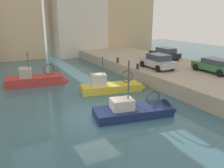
# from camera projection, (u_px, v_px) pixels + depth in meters

# --- Properties ---
(water_surface) EXTENTS (80.00, 80.00, 0.00)m
(water_surface) POSITION_uv_depth(u_px,v_px,m) (96.00, 117.00, 15.03)
(water_surface) COLOR #386070
(water_surface) RESTS_ON ground
(quay_wall) EXTENTS (9.00, 56.00, 1.20)m
(quay_wall) POSITION_uv_depth(u_px,v_px,m) (216.00, 84.00, 20.12)
(quay_wall) COLOR #ADA08C
(quay_wall) RESTS_ON ground
(fishing_boat_red) EXTENTS (6.17, 2.76, 4.09)m
(fishing_boat_red) POSITION_uv_depth(u_px,v_px,m) (38.00, 83.00, 22.33)
(fishing_boat_red) COLOR #BC3833
(fishing_boat_red) RESTS_ON ground
(fishing_boat_navy) EXTENTS (6.08, 2.98, 4.56)m
(fishing_boat_navy) POSITION_uv_depth(u_px,v_px,m) (139.00, 113.00, 15.29)
(fishing_boat_navy) COLOR navy
(fishing_boat_navy) RESTS_ON ground
(fishing_boat_yellow) EXTENTS (6.13, 2.76, 3.84)m
(fishing_boat_yellow) POSITION_uv_depth(u_px,v_px,m) (115.00, 90.00, 20.18)
(fishing_boat_yellow) COLOR gold
(fishing_boat_yellow) RESTS_ON ground
(parked_car_silver) EXTENTS (2.13, 3.93, 1.48)m
(parked_car_silver) POSITION_uv_depth(u_px,v_px,m) (158.00, 61.00, 23.21)
(parked_car_silver) COLOR #B7B7BC
(parked_car_silver) RESTS_ON quay_wall
(parked_car_green) EXTENTS (2.12, 4.17, 1.32)m
(parked_car_green) POSITION_uv_depth(u_px,v_px,m) (215.00, 65.00, 21.56)
(parked_car_green) COLOR #387547
(parked_car_green) RESTS_ON quay_wall
(parked_car_black) EXTENTS (1.88, 4.14, 1.38)m
(parked_car_black) POSITION_uv_depth(u_px,v_px,m) (165.00, 53.00, 28.67)
(parked_car_black) COLOR black
(parked_car_black) RESTS_ON quay_wall
(mooring_bollard_mid) EXTENTS (0.28, 0.28, 0.55)m
(mooring_bollard_mid) POSITION_uv_depth(u_px,v_px,m) (138.00, 66.00, 23.04)
(mooring_bollard_mid) COLOR #2D2D33
(mooring_bollard_mid) RESTS_ON quay_wall
(mooring_bollard_north) EXTENTS (0.28, 0.28, 0.55)m
(mooring_bollard_north) POSITION_uv_depth(u_px,v_px,m) (118.00, 60.00, 26.42)
(mooring_bollard_north) COLOR #2D2D33
(mooring_bollard_north) RESTS_ON quay_wall
(waterfront_building_west) EXTENTS (10.86, 6.58, 14.14)m
(waterfront_building_west) POSITION_uv_depth(u_px,v_px,m) (2.00, 11.00, 34.15)
(waterfront_building_west) COLOR beige
(waterfront_building_west) RESTS_ON ground
(waterfront_building_east) EXTENTS (10.93, 8.78, 17.44)m
(waterfront_building_east) POSITION_uv_depth(u_px,v_px,m) (116.00, 2.00, 42.01)
(waterfront_building_east) COLOR #D1B284
(waterfront_building_east) RESTS_ON ground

